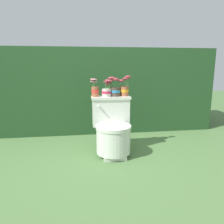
{
  "coord_description": "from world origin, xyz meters",
  "views": [
    {
      "loc": [
        -0.25,
        -2.27,
        1.02
      ],
      "look_at": [
        0.1,
        0.16,
        0.49
      ],
      "focal_mm": 35.0,
      "sensor_mm": 36.0,
      "label": 1
    }
  ],
  "objects_px": {
    "toilet": "(112,130)",
    "potted_plant_left": "(95,89)",
    "potted_plant_middle": "(115,89)",
    "potted_plant_midleft": "(107,90)",
    "potted_plant_midright": "(124,89)"
  },
  "relations": [
    {
      "from": "toilet",
      "to": "potted_plant_left",
      "type": "relative_size",
      "value": 3.12
    },
    {
      "from": "potted_plant_middle",
      "to": "potted_plant_midleft",
      "type": "bearing_deg",
      "value": -174.2
    },
    {
      "from": "potted_plant_left",
      "to": "potted_plant_midleft",
      "type": "height_order",
      "value": "potted_plant_left"
    },
    {
      "from": "potted_plant_midleft",
      "to": "potted_plant_left",
      "type": "bearing_deg",
      "value": 175.21
    },
    {
      "from": "potted_plant_middle",
      "to": "potted_plant_midright",
      "type": "relative_size",
      "value": 0.95
    },
    {
      "from": "potted_plant_midleft",
      "to": "potted_plant_midright",
      "type": "height_order",
      "value": "potted_plant_midright"
    },
    {
      "from": "potted_plant_midleft",
      "to": "potted_plant_midright",
      "type": "bearing_deg",
      "value": 4.81
    },
    {
      "from": "potted_plant_left",
      "to": "potted_plant_midleft",
      "type": "bearing_deg",
      "value": -4.79
    },
    {
      "from": "potted_plant_midleft",
      "to": "potted_plant_middle",
      "type": "height_order",
      "value": "potted_plant_middle"
    },
    {
      "from": "potted_plant_left",
      "to": "toilet",
      "type": "bearing_deg",
      "value": -40.32
    },
    {
      "from": "potted_plant_midright",
      "to": "potted_plant_left",
      "type": "bearing_deg",
      "value": -178.99
    },
    {
      "from": "toilet",
      "to": "potted_plant_midleft",
      "type": "height_order",
      "value": "potted_plant_midleft"
    },
    {
      "from": "toilet",
      "to": "potted_plant_middle",
      "type": "relative_size",
      "value": 2.87
    },
    {
      "from": "potted_plant_left",
      "to": "potted_plant_midright",
      "type": "distance_m",
      "value": 0.35
    },
    {
      "from": "toilet",
      "to": "potted_plant_left",
      "type": "height_order",
      "value": "potted_plant_left"
    }
  ]
}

